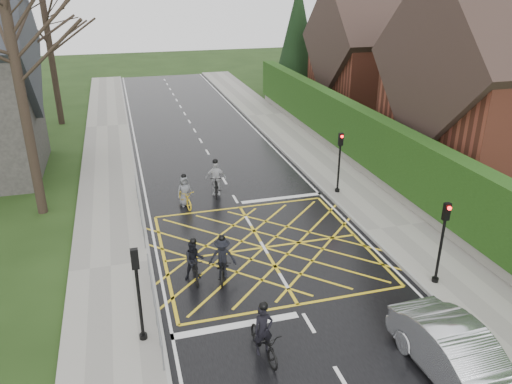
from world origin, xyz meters
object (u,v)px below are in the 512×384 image
cyclist_back (195,264)px  cyclist_mid (223,262)px  cyclist_lead (185,195)px  car (459,358)px  cyclist_front (216,182)px  cyclist_rear (264,338)px

cyclist_back → cyclist_mid: (1.00, -0.14, -0.00)m
cyclist_back → cyclist_lead: (0.57, 6.40, -0.06)m
cyclist_lead → car: 14.32m
cyclist_front → car: 14.66m
cyclist_rear → cyclist_front: (0.99, 11.78, 0.13)m
cyclist_rear → cyclist_mid: size_ratio=1.02×
cyclist_back → cyclist_lead: cyclist_back is taller
cyclist_mid → cyclist_lead: (-0.43, 6.54, -0.06)m
cyclist_back → cyclist_front: (2.27, 7.33, 0.07)m
cyclist_back → cyclist_front: size_ratio=0.85×
cyclist_front → cyclist_lead: (-1.70, -0.93, -0.13)m
cyclist_rear → cyclist_lead: 10.88m
cyclist_front → cyclist_rear: bearing=-81.9°
cyclist_mid → cyclist_front: (1.27, 7.47, 0.08)m
cyclist_mid → cyclist_front: size_ratio=0.94×
cyclist_rear → cyclist_lead: size_ratio=1.07×
cyclist_back → cyclist_mid: bearing=-6.1°
cyclist_mid → cyclist_lead: bearing=108.2°
cyclist_front → car: (3.74, -14.18, 0.07)m
cyclist_lead → cyclist_mid: bearing=-97.3°
cyclist_rear → cyclist_back: (-1.28, 4.45, 0.05)m
cyclist_rear → car: 5.30m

